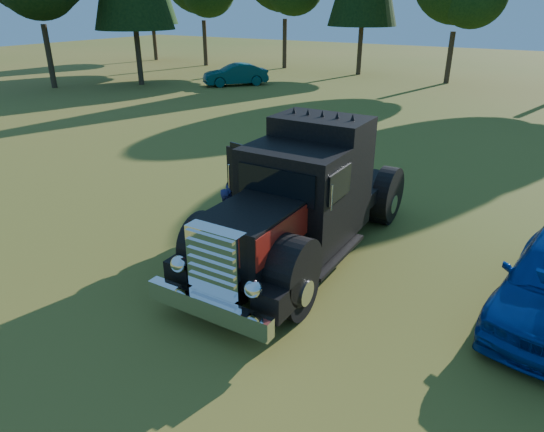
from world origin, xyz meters
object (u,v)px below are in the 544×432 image
at_px(diamond_t_truck, 301,203).
at_px(spectator_far, 238,198).
at_px(spectator_near, 229,222).
at_px(distant_teal_car, 235,75).

relative_size(diamond_t_truck, spectator_far, 4.29).
relative_size(spectator_near, spectator_far, 0.93).
height_order(diamond_t_truck, spectator_far, diamond_t_truck).
bearing_deg(spectator_near, spectator_far, 30.09).
relative_size(spectator_far, distant_teal_car, 0.39).
xyz_separation_m(diamond_t_truck, distant_teal_car, (-15.29, 19.25, -0.57)).
xyz_separation_m(spectator_near, distant_teal_car, (-13.87, 19.97, -0.07)).
bearing_deg(distant_teal_car, spectator_far, -13.55).
bearing_deg(spectator_far, diamond_t_truck, -80.81).
bearing_deg(distant_teal_car, spectator_near, -14.01).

